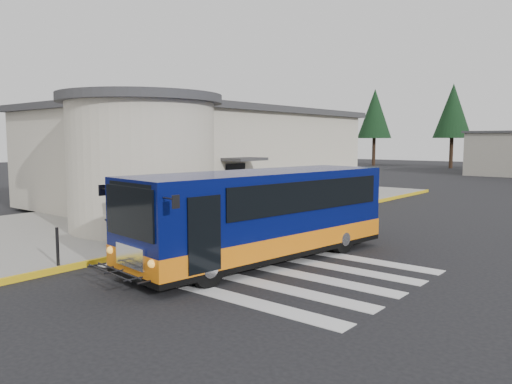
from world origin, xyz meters
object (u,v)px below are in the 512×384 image
Objects in this scene: transit_bus at (261,218)px; pedestrian_a at (118,216)px; bollard at (57,246)px; pedestrian_b at (114,220)px.

pedestrian_a is at bearing -158.69° from transit_bus.
pedestrian_a is at bearing 118.04° from bollard.
pedestrian_a reaches higher than pedestrian_b.
bollard is (-3.29, -4.20, -0.54)m from transit_bus.
transit_bus is at bearing -107.88° from pedestrian_a.
pedestrian_a is 3.39m from bollard.
transit_bus reaches higher than pedestrian_b.
pedestrian_a is (-4.88, -1.22, -0.26)m from transit_bus.
pedestrian_a is 0.84m from pedestrian_b.
bollard is (1.59, -2.98, -0.29)m from pedestrian_a.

